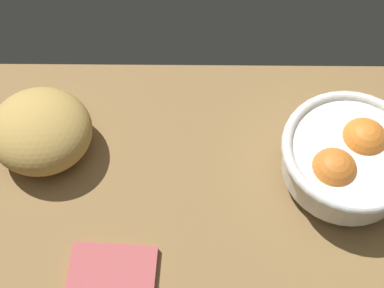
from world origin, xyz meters
TOP-DOWN VIEW (x-y plane):
  - ground_plane at (0.00, 0.00)cm, footprint 81.22×67.80cm
  - fruit_bowl at (19.73, 12.34)cm, footprint 20.52×20.52cm
  - bread_loaf at (-26.39, 17.13)cm, footprint 18.70×18.20cm
  - napkin_folded at (-14.27, -3.48)cm, footprint 12.57×8.22cm

SIDE VIEW (x-z plane):
  - ground_plane at x=0.00cm, z-range -3.00..0.00cm
  - napkin_folded at x=-14.27cm, z-range 0.00..1.23cm
  - bread_loaf at x=-26.39cm, z-range 0.00..9.39cm
  - fruit_bowl at x=19.73cm, z-range 0.50..10.41cm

